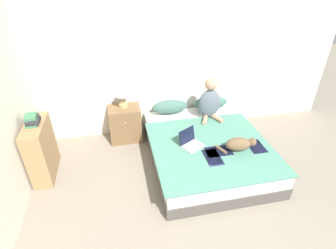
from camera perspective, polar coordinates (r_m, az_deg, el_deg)
The scene contains 11 objects.
wall_back at distance 4.56m, azimuth 2.63°, elevation 13.74°, with size 5.80×0.05×2.55m.
bed at distance 4.15m, azimuth 8.19°, elevation -5.37°, with size 1.72×2.09×0.41m.
pillow_near at distance 4.61m, azimuth 0.41°, elevation 3.88°, with size 0.63×0.24×0.24m.
pillow_far at distance 4.81m, azimuth 9.21°, elevation 4.69°, with size 0.63×0.24×0.24m.
person_sitting at distance 4.45m, azimuth 9.07°, elevation 5.12°, with size 0.38×0.37×0.71m.
cat_tabby at distance 3.83m, azimuth 15.29°, elevation -4.12°, with size 0.56×0.25×0.19m.
laptop_open at distance 3.83m, azimuth 5.00°, elevation -3.90°, with size 0.39×0.38×0.24m.
nightstand at distance 4.59m, azimuth -9.28°, elevation 0.17°, with size 0.53×0.41×0.62m.
table_lamp at distance 4.35m, azimuth -9.96°, elevation 7.08°, with size 0.25×0.25×0.41m.
bookshelf at distance 4.14m, azimuth -25.86°, elevation -4.98°, with size 0.26×0.71×0.85m.
book_stack_top at distance 3.89m, azimuth -27.49°, elevation 0.91°, with size 0.19×0.24×0.14m.
Camera 1 is at (-1.10, -0.77, 2.67)m, focal length 28.00 mm.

